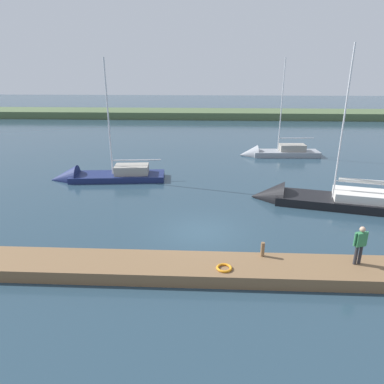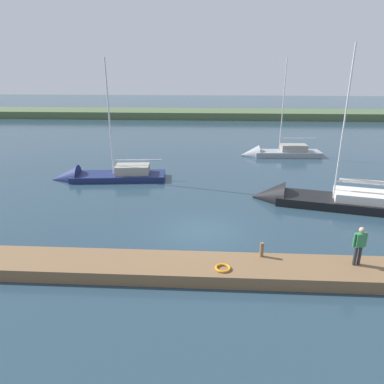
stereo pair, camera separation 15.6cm
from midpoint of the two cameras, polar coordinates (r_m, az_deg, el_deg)
name	(u,v)px [view 1 (the left image)]	position (r m, az deg, el deg)	size (l,w,h in m)	color
ground_plane	(201,232)	(19.05, 1.28, -6.59)	(200.00, 200.00, 0.00)	#263D4C
far_shoreline	(207,117)	(64.38, 2.46, 12.15)	(180.00, 8.00, 2.40)	#4C603D
dock_pier	(199,269)	(15.33, 0.85, -12.45)	(27.84, 2.08, 0.56)	brown
mooring_post_near	(263,249)	(15.82, 11.21, -9.21)	(0.17, 0.17, 0.66)	brown
life_ring_buoy	(224,268)	(14.81, 4.99, -12.29)	(0.66, 0.66, 0.10)	orange
sailboat_behind_pier	(318,201)	(24.23, 19.78, -1.42)	(10.51, 4.70, 10.91)	black
sailboat_near_dock	(99,178)	(28.75, -15.17, 2.22)	(9.13, 3.18, 10.27)	navy
sailboat_inner_slip	(274,154)	(36.35, 13.13, 6.08)	(8.00, 2.28, 10.25)	gray
person_on_dock	(360,243)	(16.20, 25.60, -7.49)	(0.63, 0.35, 1.74)	#28282D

